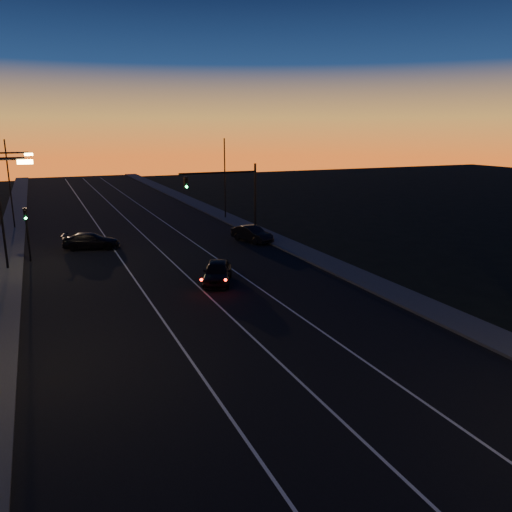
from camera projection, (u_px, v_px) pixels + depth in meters
name	position (u px, v px, depth m)	size (l,w,h in m)	color
road	(185.00, 282.00, 33.44)	(20.00, 170.00, 0.01)	black
sidewalk_right	(328.00, 263.00, 37.78)	(2.40, 170.00, 0.16)	#3C3C3A
lane_stripe_left	(140.00, 287.00, 32.27)	(0.12, 160.00, 0.01)	silver
lane_stripe_mid	(192.00, 281.00, 33.63)	(0.12, 160.00, 0.01)	silver
lane_stripe_right	(240.00, 275.00, 35.00)	(0.12, 160.00, 0.01)	silver
streetlight_left_far	(4.00, 201.00, 35.15)	(2.55, 0.26, 8.50)	black
signal_mast	(231.00, 190.00, 43.92)	(7.10, 0.41, 7.00)	black
signal_post	(27.00, 225.00, 37.90)	(0.28, 0.37, 4.20)	black
far_pole_left	(10.00, 185.00, 50.26)	(0.14, 0.14, 9.00)	black
far_pole_right	(225.00, 179.00, 56.15)	(0.14, 0.14, 9.00)	black
lead_car	(217.00, 272.00, 33.09)	(3.54, 5.10, 1.48)	black
right_car	(252.00, 234.00, 45.30)	(2.77, 4.60, 1.43)	black
cross_car	(91.00, 241.00, 42.57)	(5.05, 3.07, 1.37)	black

